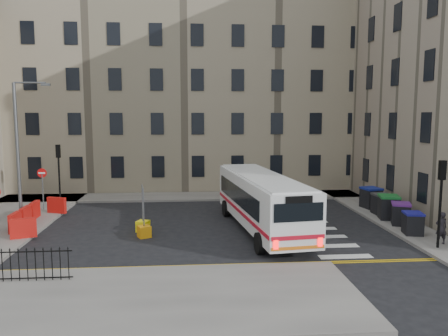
{
  "coord_description": "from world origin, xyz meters",
  "views": [
    {
      "loc": [
        -2.93,
        -24.41,
        6.34
      ],
      "look_at": [
        -0.78,
        2.55,
        3.0
      ],
      "focal_mm": 35.0,
      "sensor_mm": 36.0,
      "label": 1
    }
  ],
  "objects": [
    {
      "name": "pavement_sw",
      "position": [
        -7.0,
        -10.0,
        0.07
      ],
      "size": [
        20.0,
        6.0,
        0.15
      ],
      "primitive_type": "cube",
      "color": "slate",
      "rests_on": "ground"
    },
    {
      "name": "terrace_north",
      "position": [
        -7.0,
        15.5,
        8.62
      ],
      "size": [
        38.3,
        10.8,
        17.2
      ],
      "color": "gray",
      "rests_on": "ground"
    },
    {
      "name": "wheelie_bin_b",
      "position": [
        8.89,
        -1.26,
        0.78
      ],
      "size": [
        1.33,
        1.42,
        1.25
      ],
      "rotation": [
        0.0,
        0.0,
        -0.37
      ],
      "color": "black",
      "rests_on": "pavement_east"
    },
    {
      "name": "streetlamp",
      "position": [
        -13.0,
        2.0,
        4.34
      ],
      "size": [
        0.5,
        0.22,
        8.14
      ],
      "color": "#595B5E",
      "rests_on": "pavement_west"
    },
    {
      "name": "pavement_north",
      "position": [
        -6.0,
        8.6,
        0.07
      ],
      "size": [
        36.0,
        3.2,
        0.15
      ],
      "primitive_type": "cube",
      "color": "slate",
      "rests_on": "ground"
    },
    {
      "name": "wheelie_bin_e",
      "position": [
        9.07,
        3.21,
        0.84
      ],
      "size": [
        1.29,
        1.42,
        1.36
      ],
      "rotation": [
        0.0,
        0.0,
        0.19
      ],
      "color": "black",
      "rests_on": "pavement_east"
    },
    {
      "name": "no_entry_north",
      "position": [
        -12.5,
        4.5,
        2.08
      ],
      "size": [
        0.6,
        0.08,
        3.0
      ],
      "color": "#595B5E",
      "rests_on": "pavement_west"
    },
    {
      "name": "wheelie_bin_a",
      "position": [
        8.59,
        -3.18,
        0.73
      ],
      "size": [
        1.09,
        1.2,
        1.15
      ],
      "rotation": [
        0.0,
        0.0,
        -0.19
      ],
      "color": "black",
      "rests_on": "pavement_east"
    },
    {
      "name": "bollard_chevron",
      "position": [
        -5.31,
        -2.14,
        0.3
      ],
      "size": [
        0.8,
        0.8,
        0.6
      ],
      "primitive_type": "cube",
      "rotation": [
        0.0,
        0.0,
        0.43
      ],
      "color": "orange",
      "rests_on": "ground"
    },
    {
      "name": "traffic_light_east",
      "position": [
        8.6,
        -5.5,
        2.87
      ],
      "size": [
        0.28,
        0.22,
        4.1
      ],
      "color": "black",
      "rests_on": "pavement_east"
    },
    {
      "name": "traffic_light_nw",
      "position": [
        -12.0,
        6.5,
        2.87
      ],
      "size": [
        0.28,
        0.22,
        4.1
      ],
      "color": "black",
      "rests_on": "pavement_west"
    },
    {
      "name": "pavement_east",
      "position": [
        9.0,
        4.0,
        0.07
      ],
      "size": [
        2.4,
        26.0,
        0.15
      ],
      "primitive_type": "cube",
      "color": "slate",
      "rests_on": "ground"
    },
    {
      "name": "wheelie_bin_c",
      "position": [
        8.85,
        0.15,
        0.86
      ],
      "size": [
        1.39,
        1.51,
        1.42
      ],
      "rotation": [
        0.0,
        0.0,
        -0.24
      ],
      "color": "black",
      "rests_on": "pavement_east"
    },
    {
      "name": "bollard_yellow",
      "position": [
        -5.48,
        -1.02,
        0.3
      ],
      "size": [
        0.78,
        0.78,
        0.6
      ],
      "primitive_type": "cube",
      "rotation": [
        0.0,
        0.0,
        -0.38
      ],
      "color": "yellow",
      "rests_on": "ground"
    },
    {
      "name": "ground",
      "position": [
        0.0,
        0.0,
        0.0
      ],
      "size": [
        120.0,
        120.0,
        0.0
      ],
      "primitive_type": "plane",
      "color": "black",
      "rests_on": "ground"
    },
    {
      "name": "roadworks_barriers",
      "position": [
        -11.84,
        0.5,
        0.65
      ],
      "size": [
        1.66,
        6.26,
        1.0
      ],
      "color": "red",
      "rests_on": "pavement_west"
    },
    {
      "name": "bus",
      "position": [
        0.97,
        -1.29,
        1.73
      ],
      "size": [
        3.84,
        11.23,
        2.99
      ],
      "rotation": [
        0.0,
        0.0,
        0.12
      ],
      "color": "white",
      "rests_on": "ground"
    },
    {
      "name": "wheelie_bin_d",
      "position": [
        8.99,
        1.42,
        0.79
      ],
      "size": [
        1.03,
        1.17,
        1.27
      ],
      "rotation": [
        0.0,
        0.0,
        0.02
      ],
      "color": "black",
      "rests_on": "pavement_east"
    },
    {
      "name": "pedestrian",
      "position": [
        9.05,
        -4.97,
        0.94
      ],
      "size": [
        0.58,
        0.39,
        1.57
      ],
      "primitive_type": "imported",
      "rotation": [
        0.0,
        0.0,
        3.17
      ],
      "color": "black",
      "rests_on": "pavement_east"
    }
  ]
}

